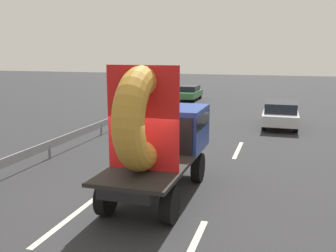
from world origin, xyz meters
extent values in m
plane|color=#28282B|center=(0.00, 0.00, 0.00)|extent=(120.00, 120.00, 0.00)
cylinder|color=black|center=(-0.54, 2.48, 0.47)|extent=(0.28, 0.93, 0.93)
cylinder|color=black|center=(1.16, 2.48, 0.47)|extent=(0.28, 0.93, 0.93)
cylinder|color=black|center=(-0.54, -0.66, 0.47)|extent=(0.28, 0.93, 0.93)
cylinder|color=black|center=(1.16, -0.66, 0.47)|extent=(0.28, 0.93, 0.93)
cube|color=black|center=(0.31, 0.96, 0.92)|extent=(1.30, 5.07, 0.25)
cube|color=navy|center=(0.31, 2.48, 1.72)|extent=(2.00, 2.02, 1.35)
cube|color=black|center=(0.31, 2.43, 2.02)|extent=(2.02, 1.92, 0.44)
cube|color=black|center=(0.31, -0.05, 1.09)|extent=(2.00, 3.04, 0.10)
cube|color=black|center=(0.31, 1.42, 1.69)|extent=(1.80, 0.08, 1.10)
torus|color=#B7842D|center=(0.31, -0.20, 2.47)|extent=(0.77, 2.65, 2.65)
cube|color=red|center=(0.31, -0.20, 2.47)|extent=(1.90, 0.03, 2.65)
cylinder|color=black|center=(2.81, 14.01, 0.33)|extent=(0.23, 0.66, 0.66)
cylinder|color=black|center=(4.41, 14.01, 0.33)|extent=(0.23, 0.66, 0.66)
cylinder|color=black|center=(2.81, 11.25, 0.33)|extent=(0.23, 0.66, 0.66)
cylinder|color=black|center=(4.41, 11.25, 0.33)|extent=(0.23, 0.66, 0.66)
cube|color=silver|center=(3.61, 12.63, 0.61)|extent=(1.85, 4.31, 0.56)
cube|color=black|center=(3.61, 12.53, 1.15)|extent=(1.66, 2.41, 0.51)
cube|color=gray|center=(-4.96, 5.53, 0.55)|extent=(0.06, 17.61, 0.32)
cylinder|color=slate|center=(-4.96, 3.33, 0.28)|extent=(0.10, 0.10, 0.55)
cylinder|color=slate|center=(-4.96, 7.74, 0.28)|extent=(0.10, 0.10, 0.55)
cylinder|color=slate|center=(-4.96, 12.14, 0.28)|extent=(0.10, 0.10, 0.55)
cube|color=beige|center=(-1.33, -1.25, 0.00)|extent=(0.16, 2.95, 0.01)
cube|color=beige|center=(-1.33, 6.97, 0.00)|extent=(0.16, 2.74, 0.01)
cube|color=beige|center=(1.96, -1.38, 0.00)|extent=(0.16, 2.12, 0.01)
cube|color=beige|center=(1.96, 6.80, 0.00)|extent=(0.16, 2.82, 0.01)
cylinder|color=black|center=(-3.32, 21.15, 0.29)|extent=(0.20, 0.58, 0.58)
cylinder|color=black|center=(-4.73, 21.15, 0.29)|extent=(0.20, 0.58, 0.58)
cylinder|color=black|center=(-3.32, 23.59, 0.29)|extent=(0.20, 0.58, 0.58)
cylinder|color=black|center=(-4.73, 23.59, 0.29)|extent=(0.20, 0.58, 0.58)
cube|color=#33723F|center=(-4.03, 22.37, 0.54)|extent=(1.63, 3.81, 0.50)
cube|color=black|center=(-4.03, 22.46, 1.02)|extent=(1.47, 2.14, 0.45)
camera|label=1|loc=(3.59, -8.78, 4.12)|focal=39.89mm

